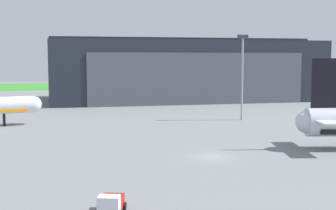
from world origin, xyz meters
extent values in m
plane|color=slate|center=(0.00, 0.00, 0.00)|extent=(440.00, 440.00, 0.00)
cube|color=#378C2E|center=(0.00, 173.40, 0.04)|extent=(440.00, 56.00, 0.08)
cube|color=#232833|center=(19.37, 89.48, 9.58)|extent=(86.11, 38.59, 19.17)
cube|color=#4C515B|center=(19.37, 70.04, 7.67)|extent=(65.44, 0.30, 15.33)
cube|color=#232833|center=(19.37, 89.48, 19.77)|extent=(86.11, 9.26, 1.20)
sphere|color=silver|center=(-26.04, 38.96, 4.23)|extent=(3.33, 3.33, 3.33)
cylinder|color=black|center=(-31.82, 37.88, 1.25)|extent=(0.56, 0.56, 2.49)
sphere|color=silver|center=(15.66, 2.00, 4.16)|extent=(3.40, 3.40, 3.40)
cube|color=black|center=(18.64, 1.35, 10.05)|extent=(4.93, 1.44, 7.42)
cube|color=silver|center=(17.20, -1.67, 4.60)|extent=(4.65, 6.70, 0.28)
cube|color=silver|center=(18.59, 4.69, 4.60)|extent=(4.65, 6.70, 0.28)
cube|color=silver|center=(-16.60, -21.79, 1.14)|extent=(2.19, 1.84, 1.57)
cube|color=#AD1E19|center=(-16.08, -20.08, 0.88)|extent=(2.44, 2.66, 1.03)
cylinder|color=black|center=(-16.95, -19.41, 0.36)|extent=(0.46, 0.77, 0.72)
cylinder|color=black|center=(-14.98, -20.00, 0.36)|extent=(0.46, 0.77, 0.72)
cylinder|color=#99999E|center=(18.80, 35.62, 9.03)|extent=(0.44, 0.44, 18.07)
cube|color=#333338|center=(18.80, 35.62, 18.47)|extent=(2.40, 0.50, 0.80)
camera|label=1|loc=(-20.41, -61.15, 13.84)|focal=49.81mm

